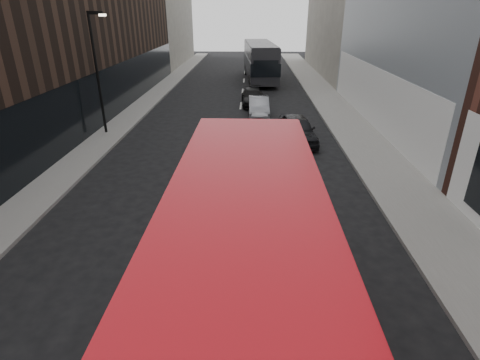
# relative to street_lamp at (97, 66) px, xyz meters

# --- Properties ---
(sidewalk_right) EXTENTS (3.00, 80.00, 0.15)m
(sidewalk_right) POSITION_rel_street_lamp_xyz_m (15.72, 7.00, -4.11)
(sidewalk_right) COLOR slate
(sidewalk_right) RESTS_ON ground
(sidewalk_left) EXTENTS (2.00, 80.00, 0.15)m
(sidewalk_left) POSITION_rel_street_lamp_xyz_m (0.22, 7.00, -4.11)
(sidewalk_left) COLOR slate
(sidewalk_left) RESTS_ON ground
(building_left_mid) EXTENTS (5.00, 24.00, 14.00)m
(building_left_mid) POSITION_rel_street_lamp_xyz_m (-3.28, 12.00, 2.82)
(building_left_mid) COLOR black
(building_left_mid) RESTS_ON ground
(building_left_far) EXTENTS (5.00, 20.00, 13.00)m
(building_left_far) POSITION_rel_street_lamp_xyz_m (-3.28, 34.00, 2.32)
(building_left_far) COLOR slate
(building_left_far) RESTS_ON ground
(street_lamp) EXTENTS (1.06, 0.22, 7.00)m
(street_lamp) POSITION_rel_street_lamp_xyz_m (0.00, 0.00, 0.00)
(street_lamp) COLOR black
(street_lamp) RESTS_ON sidewalk_left
(red_bus) EXTENTS (2.78, 11.56, 4.65)m
(red_bus) POSITION_rel_street_lamp_xyz_m (9.02, -18.60, -1.60)
(red_bus) COLOR #B00A13
(red_bus) RESTS_ON ground
(grey_bus) EXTENTS (3.79, 12.51, 3.98)m
(grey_bus) POSITION_rel_street_lamp_xyz_m (9.96, 20.12, -2.05)
(grey_bus) COLOR black
(grey_bus) RESTS_ON ground
(car_a) EXTENTS (2.33, 4.77, 1.57)m
(car_a) POSITION_rel_street_lamp_xyz_m (11.80, -1.14, -3.40)
(car_a) COLOR black
(car_a) RESTS_ON ground
(car_b) EXTENTS (1.55, 4.20, 1.37)m
(car_b) POSITION_rel_street_lamp_xyz_m (9.63, 4.86, -3.49)
(car_b) COLOR gray
(car_b) RESTS_ON ground
(car_c) EXTENTS (2.06, 4.57, 1.30)m
(car_c) POSITION_rel_street_lamp_xyz_m (9.21, 8.35, -3.53)
(car_c) COLOR black
(car_c) RESTS_ON ground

